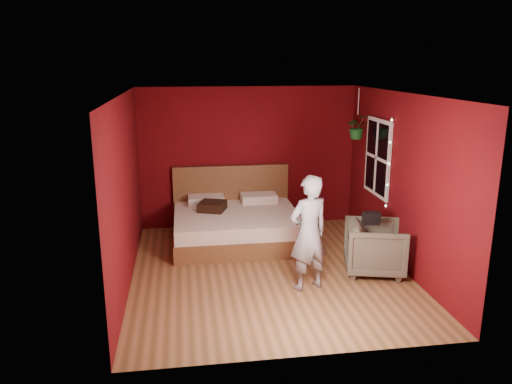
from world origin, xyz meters
TOP-DOWN VIEW (x-y plane):
  - floor at (0.00, 0.00)m, footprint 4.50×4.50m
  - room_walls at (0.00, 0.00)m, footprint 4.04×4.54m
  - window at (1.97, 0.90)m, footprint 0.05×0.97m
  - fairy_lights at (1.94, 0.38)m, footprint 0.04×0.04m
  - bed at (-0.34, 1.39)m, footprint 2.14×1.82m
  - person at (0.43, -0.64)m, footprint 0.68×0.55m
  - armchair at (1.54, -0.26)m, footprint 1.02×1.00m
  - handbag at (1.43, -0.30)m, footprint 0.25×0.13m
  - throw_pillow at (-0.73, 1.49)m, footprint 0.55×0.55m
  - hanging_plant at (1.74, 1.32)m, footprint 0.40×0.36m

SIDE VIEW (x-z plane):
  - floor at x=0.00m, z-range 0.00..0.00m
  - bed at x=-0.34m, z-range -0.28..0.89m
  - armchair at x=1.54m, z-range 0.00..0.77m
  - throw_pillow at x=-0.73m, z-range 0.53..0.69m
  - person at x=0.43m, z-range 0.00..1.60m
  - handbag at x=1.43m, z-range 0.77..0.94m
  - fairy_lights at x=1.94m, z-range 0.77..2.22m
  - window at x=1.97m, z-range 0.87..2.14m
  - room_walls at x=0.00m, z-range 0.37..2.99m
  - hanging_plant at x=1.74m, z-range 1.53..2.38m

